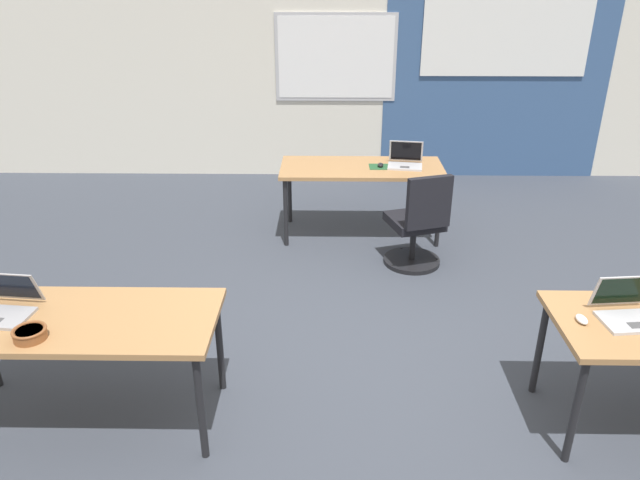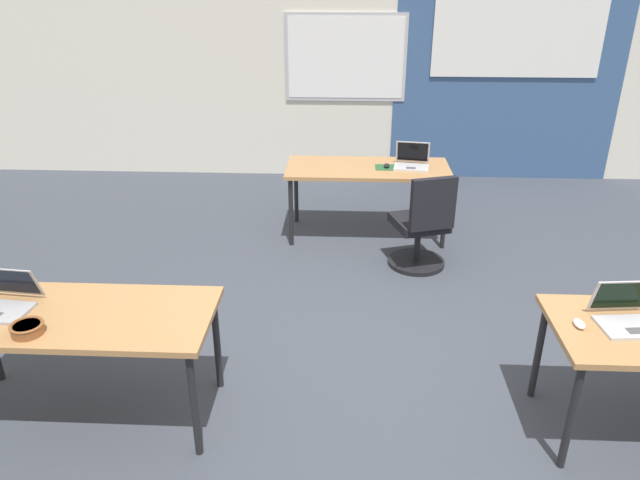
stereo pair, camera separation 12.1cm
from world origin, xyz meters
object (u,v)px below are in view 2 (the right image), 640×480
at_px(desk_near_left, 74,322).
at_px(desk_far_center, 368,173).
at_px(chair_far_right, 422,230).
at_px(laptop_near_left_end, 4,301).
at_px(laptop_near_right_inner, 627,316).
at_px(laptop_far_right, 412,162).
at_px(snack_bowl, 27,328).
at_px(mouse_near_right_inner, 579,324).
at_px(mouse_far_right, 387,166).

xyz_separation_m(desk_near_left, desk_far_center, (1.75, 2.80, 0.00)).
relative_size(desk_near_left, chair_far_right, 1.74).
xyz_separation_m(laptop_near_left_end, laptop_near_right_inner, (3.51, 0.01, 0.00)).
bearing_deg(desk_near_left, desk_far_center, 57.99).
relative_size(desk_far_center, laptop_far_right, 4.35).
xyz_separation_m(laptop_far_right, chair_far_right, (0.05, -0.76, -0.39)).
bearing_deg(laptop_near_right_inner, laptop_far_right, 102.60).
relative_size(chair_far_right, snack_bowl, 5.18).
bearing_deg(desk_far_center, laptop_far_right, 3.33).
height_order(laptop_near_left_end, snack_bowl, laptop_near_left_end).
distance_m(laptop_near_left_end, laptop_near_right_inner, 3.51).
relative_size(laptop_near_left_end, laptop_far_right, 0.98).
height_order(desk_far_center, snack_bowl, snack_bowl).
height_order(desk_near_left, laptop_far_right, laptop_far_right).
xyz_separation_m(chair_far_right, snack_bowl, (-2.37, -2.28, 0.38)).
bearing_deg(mouse_near_right_inner, laptop_far_right, 103.11).
height_order(laptop_near_right_inner, snack_bowl, laptop_near_right_inner).
distance_m(desk_near_left, mouse_far_right, 3.39).
height_order(laptop_far_right, mouse_near_right_inner, laptop_far_right).
bearing_deg(snack_bowl, laptop_far_right, 52.57).
distance_m(laptop_far_right, mouse_far_right, 0.25).
xyz_separation_m(laptop_far_right, laptop_near_right_inner, (0.93, -2.78, -0.00)).
height_order(laptop_far_right, mouse_far_right, laptop_far_right).
relative_size(laptop_far_right, laptop_near_right_inner, 1.03).
xyz_separation_m(desk_far_center, mouse_far_right, (0.18, -0.01, 0.08)).
height_order(mouse_far_right, snack_bowl, snack_bowl).
bearing_deg(chair_far_right, mouse_near_right_inner, 88.86).
height_order(laptop_near_left_end, chair_far_right, laptop_near_left_end).
distance_m(chair_far_right, mouse_near_right_inner, 2.19).
bearing_deg(mouse_far_right, chair_far_right, -67.93).
bearing_deg(laptop_near_left_end, desk_near_left, 0.55).
relative_size(laptop_near_left_end, mouse_far_right, 3.49).
height_order(laptop_far_right, chair_far_right, laptop_far_right).
xyz_separation_m(desk_far_center, mouse_near_right_inner, (1.09, -2.80, 0.08)).
xyz_separation_m(laptop_near_left_end, mouse_near_right_inner, (3.25, -0.04, -0.03)).
distance_m(laptop_near_left_end, laptop_far_right, 3.80).
bearing_deg(desk_far_center, snack_bowl, -122.21).
xyz_separation_m(laptop_far_right, snack_bowl, (-2.33, -3.04, -0.01)).
distance_m(laptop_near_left_end, chair_far_right, 3.35).
height_order(chair_far_right, mouse_near_right_inner, chair_far_right).
bearing_deg(desk_near_left, mouse_near_right_inner, -0.03).
bearing_deg(laptop_near_right_inner, snack_bowl, 178.73).
height_order(laptop_near_left_end, laptop_far_right, laptop_far_right).
xyz_separation_m(desk_near_left, laptop_near_right_inner, (3.10, 0.04, 0.11)).
xyz_separation_m(laptop_near_right_inner, snack_bowl, (-3.25, -0.26, -0.01)).
relative_size(chair_far_right, laptop_near_right_inner, 2.57).
bearing_deg(chair_far_right, snack_bowl, 26.22).
bearing_deg(laptop_near_left_end, desk_far_center, 57.56).
bearing_deg(laptop_near_left_end, mouse_near_right_inner, 4.90).
xyz_separation_m(mouse_far_right, chair_far_right, (0.29, -0.72, -0.36)).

